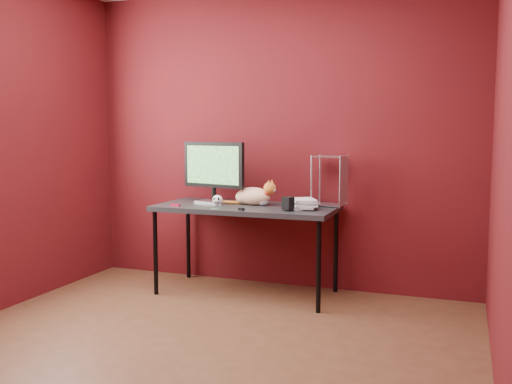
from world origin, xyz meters
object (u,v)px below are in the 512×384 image
(cat, at_px, (254,196))
(speaker, at_px, (288,204))
(book_stack, at_px, (296,150))
(monitor, at_px, (214,169))
(skull_mug, at_px, (217,200))
(desk, at_px, (246,211))

(cat, bearing_deg, speaker, -21.05)
(book_stack, bearing_deg, cat, 164.95)
(monitor, xyz_separation_m, skull_mug, (0.08, -0.11, -0.25))
(desk, height_order, cat, cat)
(book_stack, bearing_deg, skull_mug, -179.10)
(skull_mug, bearing_deg, cat, 11.79)
(monitor, bearing_deg, skull_mug, -41.67)
(desk, relative_size, cat, 3.15)
(cat, relative_size, book_stack, 0.51)
(desk, relative_size, speaker, 13.75)
(desk, xyz_separation_m, cat, (0.04, 0.06, 0.13))
(skull_mug, relative_size, book_stack, 0.10)
(monitor, bearing_deg, desk, 1.88)
(desk, distance_m, speaker, 0.47)
(speaker, bearing_deg, desk, -179.06)
(desk, distance_m, book_stack, 0.68)
(desk, distance_m, cat, 0.15)
(skull_mug, xyz_separation_m, speaker, (0.66, -0.12, 0.01))
(skull_mug, height_order, speaker, speaker)
(cat, distance_m, book_stack, 0.56)
(monitor, height_order, cat, monitor)
(monitor, height_order, book_stack, book_stack)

